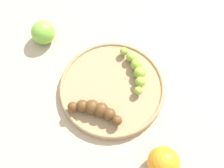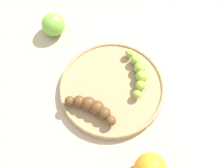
# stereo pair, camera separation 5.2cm
# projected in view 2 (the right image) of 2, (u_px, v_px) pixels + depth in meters

# --- Properties ---
(ground_plane) EXTENTS (2.40, 2.40, 0.00)m
(ground_plane) POSITION_uv_depth(u_px,v_px,m) (112.00, 90.00, 0.83)
(ground_plane) COLOR tan
(fruit_bowl) EXTENTS (0.28, 0.28, 0.02)m
(fruit_bowl) POSITION_uv_depth(u_px,v_px,m) (112.00, 88.00, 0.81)
(fruit_bowl) COLOR #A08259
(fruit_bowl) RESTS_ON ground_plane
(banana_overripe) EXTENTS (0.09, 0.13, 0.04)m
(banana_overripe) POSITION_uv_depth(u_px,v_px,m) (92.00, 107.00, 0.76)
(banana_overripe) COLOR #593819
(banana_overripe) RESTS_ON fruit_bowl
(banana_green) EXTENTS (0.15, 0.05, 0.03)m
(banana_green) POSITION_uv_depth(u_px,v_px,m) (138.00, 72.00, 0.81)
(banana_green) COLOR #8CAD38
(banana_green) RESTS_ON fruit_bowl
(apple_green) EXTENTS (0.07, 0.07, 0.07)m
(apple_green) POSITION_uv_depth(u_px,v_px,m) (53.00, 25.00, 0.88)
(apple_green) COLOR #72B238
(apple_green) RESTS_ON ground_plane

